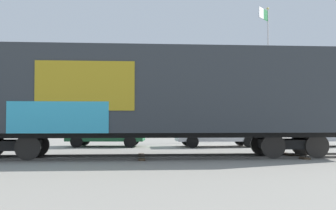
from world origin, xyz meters
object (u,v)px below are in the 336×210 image
(flagpole, at_px, (267,56))
(parked_car_silver, at_px, (334,131))
(freight_car, at_px, (152,93))
(parked_car_white, at_px, (217,131))
(parked_car_green, at_px, (105,130))

(flagpole, height_order, parked_car_silver, flagpole)
(freight_car, bearing_deg, parked_car_white, 61.54)
(freight_car, height_order, parked_car_green, freight_car)
(freight_car, xyz_separation_m, parked_car_silver, (9.84, 6.41, -1.67))
(parked_car_green, relative_size, parked_car_silver, 0.92)
(freight_car, height_order, flagpole, flagpole)
(freight_car, bearing_deg, parked_car_green, 112.41)
(freight_car, distance_m, parked_car_white, 7.32)
(parked_car_green, height_order, parked_car_silver, parked_car_green)
(flagpole, distance_m, parked_car_silver, 8.03)
(parked_car_white, xyz_separation_m, parked_car_silver, (6.45, 0.14, -0.02))
(flagpole, bearing_deg, parked_car_white, -125.88)
(freight_car, distance_m, parked_car_silver, 11.87)
(parked_car_green, relative_size, parked_car_white, 0.91)
(parked_car_green, distance_m, parked_car_white, 6.09)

